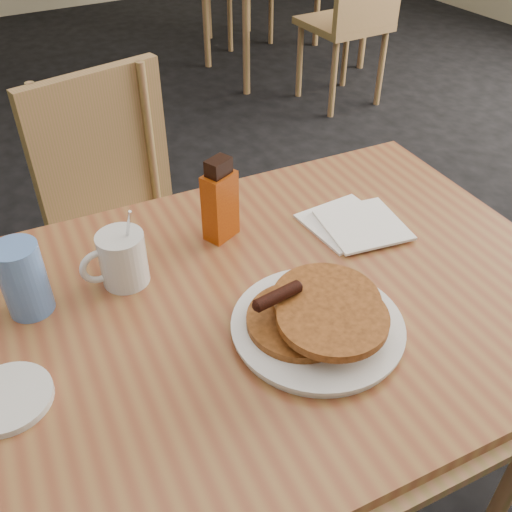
{
  "coord_description": "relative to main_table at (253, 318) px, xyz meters",
  "views": [
    {
      "loc": [
        -0.36,
        -0.63,
        1.45
      ],
      "look_at": [
        0.02,
        0.03,
        0.85
      ],
      "focal_mm": 40.0,
      "sensor_mm": 36.0,
      "label": 1
    }
  ],
  "objects": [
    {
      "name": "chair_neighbor_near",
      "position": [
        1.78,
        1.96,
        -0.14
      ],
      "size": [
        0.43,
        0.43,
        0.95
      ],
      "rotation": [
        0.0,
        0.0,
        0.01
      ],
      "color": "#9B6C49",
      "rests_on": "floor"
    },
    {
      "name": "coffee_mug",
      "position": [
        -0.18,
        0.17,
        0.09
      ],
      "size": [
        0.12,
        0.09,
        0.16
      ],
      "rotation": [
        0.0,
        0.0,
        -0.17
      ],
      "color": "silver",
      "rests_on": "main_table"
    },
    {
      "name": "blue_tumbler",
      "position": [
        -0.35,
        0.18,
        0.11
      ],
      "size": [
        0.08,
        0.08,
        0.14
      ],
      "primitive_type": "cylinder",
      "rotation": [
        0.0,
        0.0,
        0.05
      ],
      "color": "#557FC9",
      "rests_on": "main_table"
    },
    {
      "name": "napkin_stack",
      "position": [
        0.3,
        0.1,
        0.05
      ],
      "size": [
        0.2,
        0.21,
        0.01
      ],
      "rotation": [
        0.0,
        0.0,
        0.03
      ],
      "color": "white",
      "rests_on": "main_table"
    },
    {
      "name": "pancake_plate",
      "position": [
        0.06,
        -0.12,
        0.07
      ],
      "size": [
        0.29,
        0.29,
        0.09
      ],
      "rotation": [
        0.0,
        0.0,
        -0.34
      ],
      "color": "silver",
      "rests_on": "main_table"
    },
    {
      "name": "syrup_bottle",
      "position": [
        0.04,
        0.21,
        0.12
      ],
      "size": [
        0.08,
        0.07,
        0.18
      ],
      "rotation": [
        0.0,
        0.0,
        0.38
      ],
      "color": "maroon",
      "rests_on": "main_table"
    },
    {
      "name": "chair_main_far",
      "position": [
        -0.02,
        0.73,
        -0.17
      ],
      "size": [
        0.48,
        0.48,
        0.91
      ],
      "rotation": [
        0.0,
        0.0,
        0.19
      ],
      "color": "#9B6C49",
      "rests_on": "floor"
    },
    {
      "name": "main_table",
      "position": [
        0.0,
        0.0,
        0.0
      ],
      "size": [
        1.32,
        0.94,
        0.75
      ],
      "rotation": [
        0.0,
        0.0,
        -0.08
      ],
      "color": "brown",
      "rests_on": "floor"
    },
    {
      "name": "side_saucer",
      "position": [
        -0.43,
        -0.01,
        0.05
      ],
      "size": [
        0.14,
        0.14,
        0.01
      ],
      "primitive_type": "cylinder",
      "rotation": [
        0.0,
        0.0,
        -0.08
      ],
      "color": "silver",
      "rests_on": "main_table"
    }
  ]
}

